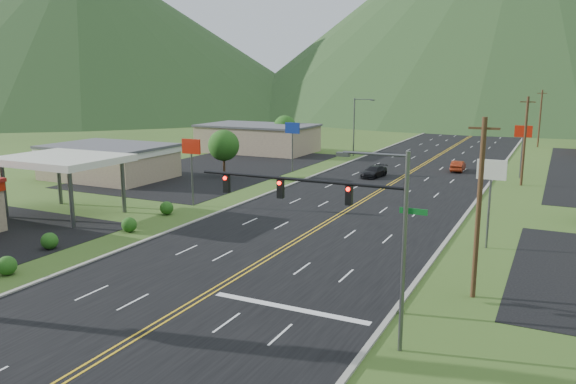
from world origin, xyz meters
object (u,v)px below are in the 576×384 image
at_px(gas_canopy, 63,161).
at_px(car_dark_mid, 374,172).
at_px(streetlight_east, 397,238).
at_px(car_red_far, 458,166).
at_px(streetlight_west, 356,123).
at_px(traffic_signal, 331,206).

distance_m(gas_canopy, car_dark_mid, 36.22).
distance_m(streetlight_east, car_dark_mid, 45.23).
bearing_deg(car_red_far, gas_canopy, 53.67).
bearing_deg(gas_canopy, car_red_far, 55.45).
height_order(streetlight_east, streetlight_west, same).
bearing_deg(streetlight_east, streetlight_west, 110.86).
distance_m(streetlight_west, car_dark_mid, 19.84).
bearing_deg(car_dark_mid, streetlight_east, -62.09).
bearing_deg(traffic_signal, streetlight_east, -40.39).
height_order(streetlight_west, car_dark_mid, streetlight_west).
bearing_deg(streetlight_west, car_dark_mid, -63.88).
bearing_deg(streetlight_east, car_red_far, 96.43).
bearing_deg(car_red_far, streetlight_east, 94.64).
relative_size(traffic_signal, car_red_far, 3.12).
relative_size(traffic_signal, gas_canopy, 1.31).
xyz_separation_m(gas_canopy, car_red_far, (27.35, 39.73, -4.18)).
xyz_separation_m(streetlight_east, gas_canopy, (-33.18, 12.00, -0.31)).
bearing_deg(streetlight_west, traffic_signal, -72.03).
bearing_deg(streetlight_west, car_red_far, -25.91).
relative_size(gas_canopy, car_red_far, 2.38).
height_order(traffic_signal, car_dark_mid, traffic_signal).
xyz_separation_m(traffic_signal, car_dark_mid, (-9.66, 38.66, -4.66)).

